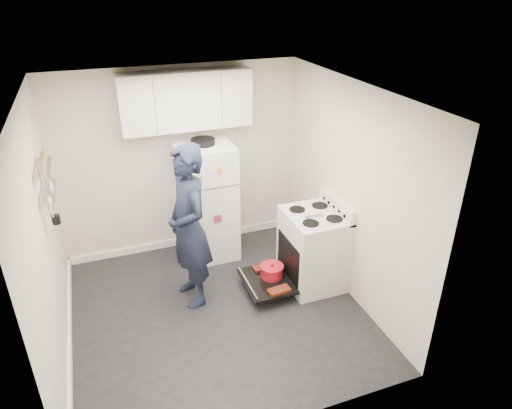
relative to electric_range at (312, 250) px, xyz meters
name	(u,v)px	position (x,y,z in m)	size (l,w,h in m)	color
room	(209,218)	(-1.29, -0.12, 0.74)	(3.21, 3.21, 2.51)	black
electric_range	(312,250)	(0.00, 0.00, 0.00)	(0.66, 0.76, 1.10)	silver
open_oven_door	(269,277)	(-0.55, 0.02, -0.28)	(0.55, 0.70, 0.22)	black
refrigerator	(206,201)	(-1.03, 1.10, 0.33)	(0.72, 0.74, 1.65)	white
upper_cabinets	(186,100)	(-1.16, 1.28, 1.63)	(1.60, 0.33, 0.70)	silver
wall_shelf_rack	(46,180)	(-2.78, 0.34, 1.21)	(0.14, 0.60, 0.61)	#B2B2B7
person	(189,227)	(-1.45, 0.20, 0.49)	(0.70, 0.46, 1.92)	#171D34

